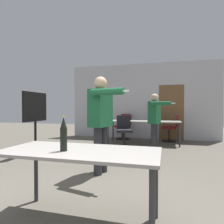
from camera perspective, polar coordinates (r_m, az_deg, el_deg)
name	(u,v)px	position (r m, az deg, el deg)	size (l,w,h in m)	color
back_wall	(143,101)	(7.89, 8.76, 3.00)	(5.71, 0.12, 2.91)	#BCBCC1
conference_table_near	(80,158)	(2.12, -9.13, -12.77)	(1.61, 0.74, 0.76)	gray
conference_table_far	(143,123)	(6.75, 8.95, -3.01)	(2.39, 0.78, 0.76)	gray
tv_screen	(35,118)	(5.43, -21.09, -1.50)	(0.44, 0.92, 1.59)	black
person_center_tall	(101,116)	(3.61, -3.09, -1.02)	(0.78, 0.81, 1.76)	#28282D
person_right_polo	(155,117)	(5.54, 12.14, -1.36)	(0.69, 0.74, 1.58)	#28282D
office_chair_far_left	(124,132)	(6.16, 3.45, -5.68)	(0.57, 0.62, 0.96)	black
office_chair_side_rolled	(171,129)	(7.37, 16.59, -4.64)	(0.58, 0.52, 0.95)	black
office_chair_mid_tucked	(124,127)	(7.70, 3.36, -4.37)	(0.61, 0.65, 0.95)	black
beer_bottle	(64,135)	(2.06, -13.66, -6.32)	(0.07, 0.07, 0.35)	black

